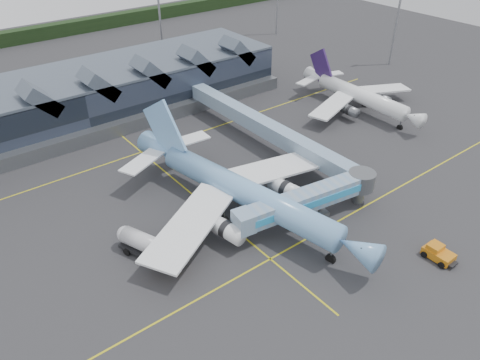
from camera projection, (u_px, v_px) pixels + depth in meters
ground at (234, 229)px, 66.92m from camera, size 260.00×260.00×0.00m
taxi_stripes at (195, 197)px, 73.54m from camera, size 120.00×60.00×0.01m
tree_line_far at (10, 38)px, 138.64m from camera, size 260.00×4.00×4.00m
terminal at (70, 100)px, 93.00m from camera, size 90.00×22.25×12.52m
light_masts at (145, 24)px, 112.45m from camera, size 132.40×42.56×22.45m
main_airliner at (239, 189)px, 68.01m from camera, size 37.38×43.53×14.03m
regional_jet at (357, 95)px, 99.21m from camera, size 28.79×31.30×10.77m
jet_bridge at (316, 197)px, 66.98m from camera, size 23.64×6.69×5.41m
fuel_truck at (148, 246)px, 61.00m from camera, size 5.72×9.87×3.36m
pushback_tug at (438, 253)px, 61.31m from camera, size 2.77×4.35×1.91m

